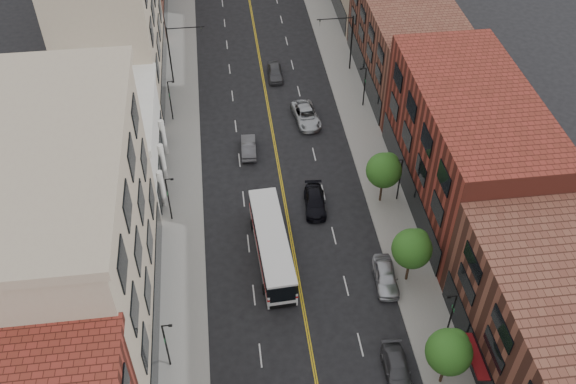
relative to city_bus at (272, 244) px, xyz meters
name	(u,v)px	position (x,y,z in m)	size (l,w,h in m)	color
sidewalk_left	(182,146)	(-8.00, 16.91, -1.69)	(4.00, 110.00, 0.15)	gray
sidewalk_right	(363,132)	(12.00, 16.91, -1.69)	(4.00, 110.00, 0.15)	gray
bldg_l_tanoffice	(73,247)	(-15.00, -5.09, 7.24)	(10.00, 22.00, 18.00)	tan
bldg_l_white	(106,146)	(-15.00, 12.91, 2.24)	(10.00, 14.00, 8.00)	silver
bldg_l_far_a	(110,17)	(-15.00, 29.91, 7.24)	(10.00, 20.00, 18.00)	tan
bldg_r_mid	(467,148)	(19.00, 5.91, 4.24)	(10.00, 22.00, 12.00)	maroon
bldg_r_far_a	(407,43)	(19.00, 26.91, 3.24)	(10.00, 20.00, 10.00)	brown
tree_r_1	(450,350)	(11.39, -14.02, 2.36)	(3.40, 3.40, 5.59)	black
tree_r_2	(413,247)	(11.39, -4.02, 2.36)	(3.40, 3.40, 5.59)	black
tree_r_3	(385,169)	(11.39, 5.98, 2.36)	(3.40, 3.40, 5.59)	black
lamp_l_1	(166,343)	(-8.95, -10.09, 1.21)	(0.81, 0.55, 5.05)	black
lamp_l_2	(169,197)	(-8.95, 5.91, 1.21)	(0.81, 0.55, 5.05)	black
lamp_l_3	(170,98)	(-8.95, 21.91, 1.21)	(0.81, 0.55, 5.05)	black
lamp_r_1	(451,313)	(12.95, -10.09, 1.21)	(0.81, 0.55, 5.05)	black
lamp_r_2	(400,177)	(12.95, 5.91, 1.21)	(0.81, 0.55, 5.05)	black
lamp_r_3	(364,85)	(12.95, 21.91, 1.21)	(0.81, 0.55, 5.05)	black
signal_mast_left	(175,48)	(-8.27, 29.91, 2.88)	(4.49, 0.18, 7.20)	black
signal_mast_right	(346,37)	(12.27, 29.91, 2.88)	(4.49, 0.18, 7.20)	black
city_bus	(272,244)	(0.00, 0.00, 0.00)	(3.27, 11.91, 3.03)	white
car_parked_mid	(397,369)	(8.16, -13.04, -1.08)	(1.90, 4.67, 1.36)	#434347
car_parked_far	(386,276)	(9.40, -4.12, -0.96)	(1.90, 4.72, 1.61)	silver
car_lane_behind	(249,147)	(-0.90, 15.14, -1.04)	(1.52, 4.37, 1.44)	#54545A
car_lane_a	(315,202)	(4.81, 5.91, -1.06)	(1.98, 4.87, 1.41)	black
car_lane_b	(306,115)	(6.00, 19.89, -0.98)	(2.60, 5.64, 1.57)	#ACB0B4
car_lane_c	(275,72)	(3.50, 29.28, -1.02)	(1.75, 4.35, 1.48)	#49494D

